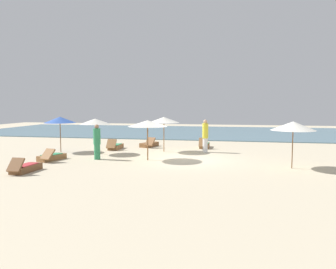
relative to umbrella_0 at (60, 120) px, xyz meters
name	(u,v)px	position (x,y,z in m)	size (l,w,h in m)	color
ground_plane	(188,160)	(7.89, -1.30, -1.93)	(60.00, 60.00, 0.00)	beige
ocean_water	(211,132)	(7.89, 15.70, -1.90)	(48.00, 16.00, 0.06)	slate
umbrella_0	(60,120)	(0.00, 0.00, 0.00)	(1.86, 1.86, 2.11)	brown
umbrella_1	(95,121)	(2.38, -0.32, -0.06)	(1.77, 1.77, 2.04)	brown
umbrella_2	(293,126)	(12.79, -2.71, -0.02)	(1.96, 1.96, 2.11)	brown
umbrella_3	(148,123)	(5.89, -1.81, -0.04)	(2.02, 2.02, 2.05)	brown
umbrella_4	(164,120)	(6.07, 1.30, 0.00)	(1.89, 1.89, 2.10)	olive
lounger_0	(52,157)	(1.08, -2.87, -1.75)	(1.01, 1.80, 0.67)	olive
lounger_1	(149,144)	(4.62, 3.40, -1.76)	(1.11, 1.79, 0.69)	brown
lounger_3	(204,145)	(8.31, 3.61, -1.75)	(0.64, 1.69, 0.71)	olive
lounger_5	(115,146)	(2.80, 1.79, -1.75)	(0.66, 1.70, 0.70)	olive
lounger_6	(25,168)	(1.57, -5.78, -1.75)	(0.63, 1.70, 0.69)	brown
person_0	(97,142)	(3.25, -2.12, -1.01)	(0.38, 0.38, 1.82)	#338C59
person_1	(205,136)	(8.53, 1.58, -0.93)	(0.39, 0.39, 1.95)	white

